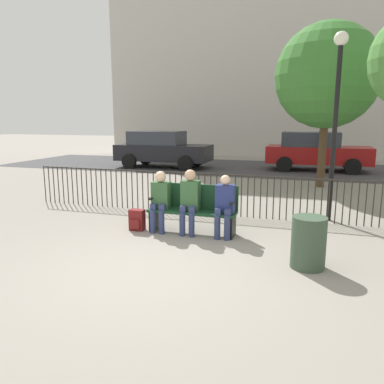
{
  "coord_description": "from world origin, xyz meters",
  "views": [
    {
      "loc": [
        2.06,
        -4.69,
        2.14
      ],
      "look_at": [
        0.0,
        1.88,
        0.8
      ],
      "focal_mm": 35.0,
      "sensor_mm": 36.0,
      "label": 1
    }
  ],
  "objects_px": {
    "seated_person_0": "(160,198)",
    "tree_1": "(327,76)",
    "lamp_post": "(337,100)",
    "parked_car_1": "(316,151)",
    "seated_person_2": "(225,203)",
    "backpack": "(137,220)",
    "parked_car_0": "(162,149)",
    "trash_bin": "(308,242)",
    "park_bench": "(193,207)",
    "seated_person_1": "(190,198)"
  },
  "relations": [
    {
      "from": "lamp_post",
      "to": "trash_bin",
      "type": "relative_size",
      "value": 5.03
    },
    {
      "from": "seated_person_1",
      "to": "tree_1",
      "type": "height_order",
      "value": "tree_1"
    },
    {
      "from": "seated_person_1",
      "to": "backpack",
      "type": "distance_m",
      "value": 1.17
    },
    {
      "from": "seated_person_0",
      "to": "tree_1",
      "type": "height_order",
      "value": "tree_1"
    },
    {
      "from": "park_bench",
      "to": "parked_car_0",
      "type": "xyz_separation_m",
      "value": [
        -4.28,
        9.05,
        0.35
      ]
    },
    {
      "from": "trash_bin",
      "to": "park_bench",
      "type": "bearing_deg",
      "value": 150.8
    },
    {
      "from": "seated_person_0",
      "to": "seated_person_1",
      "type": "bearing_deg",
      "value": 0.29
    },
    {
      "from": "seated_person_2",
      "to": "backpack",
      "type": "bearing_deg",
      "value": -177.18
    },
    {
      "from": "tree_1",
      "to": "parked_car_1",
      "type": "height_order",
      "value": "tree_1"
    },
    {
      "from": "backpack",
      "to": "tree_1",
      "type": "distance_m",
      "value": 7.79
    },
    {
      "from": "seated_person_2",
      "to": "tree_1",
      "type": "distance_m",
      "value": 6.91
    },
    {
      "from": "backpack",
      "to": "parked_car_1",
      "type": "bearing_deg",
      "value": 71.54
    },
    {
      "from": "park_bench",
      "to": "trash_bin",
      "type": "distance_m",
      "value": 2.43
    },
    {
      "from": "tree_1",
      "to": "lamp_post",
      "type": "bearing_deg",
      "value": -88.89
    },
    {
      "from": "seated_person_2",
      "to": "lamp_post",
      "type": "relative_size",
      "value": 0.3
    },
    {
      "from": "seated_person_1",
      "to": "trash_bin",
      "type": "height_order",
      "value": "seated_person_1"
    },
    {
      "from": "seated_person_1",
      "to": "lamp_post",
      "type": "relative_size",
      "value": 0.32
    },
    {
      "from": "seated_person_1",
      "to": "seated_person_0",
      "type": "bearing_deg",
      "value": -179.71
    },
    {
      "from": "seated_person_0",
      "to": "lamp_post",
      "type": "relative_size",
      "value": 0.3
    },
    {
      "from": "parked_car_1",
      "to": "trash_bin",
      "type": "distance_m",
      "value": 11.18
    },
    {
      "from": "tree_1",
      "to": "trash_bin",
      "type": "height_order",
      "value": "tree_1"
    },
    {
      "from": "seated_person_1",
      "to": "parked_car_0",
      "type": "height_order",
      "value": "parked_car_0"
    },
    {
      "from": "seated_person_1",
      "to": "backpack",
      "type": "bearing_deg",
      "value": -175.2
    },
    {
      "from": "backpack",
      "to": "tree_1",
      "type": "bearing_deg",
      "value": 60.08
    },
    {
      "from": "parked_car_0",
      "to": "backpack",
      "type": "bearing_deg",
      "value": -70.96
    },
    {
      "from": "park_bench",
      "to": "backpack",
      "type": "bearing_deg",
      "value": -168.76
    },
    {
      "from": "parked_car_1",
      "to": "trash_bin",
      "type": "bearing_deg",
      "value": -91.0
    },
    {
      "from": "seated_person_2",
      "to": "tree_1",
      "type": "relative_size",
      "value": 0.23
    },
    {
      "from": "tree_1",
      "to": "parked_car_1",
      "type": "bearing_deg",
      "value": 91.88
    },
    {
      "from": "seated_person_0",
      "to": "seated_person_2",
      "type": "xyz_separation_m",
      "value": [
        1.26,
        -0.0,
        -0.02
      ]
    },
    {
      "from": "seated_person_0",
      "to": "seated_person_1",
      "type": "xyz_separation_m",
      "value": [
        0.6,
        0.0,
        0.03
      ]
    },
    {
      "from": "seated_person_0",
      "to": "backpack",
      "type": "height_order",
      "value": "seated_person_0"
    },
    {
      "from": "backpack",
      "to": "trash_bin",
      "type": "distance_m",
      "value": 3.36
    },
    {
      "from": "lamp_post",
      "to": "parked_car_1",
      "type": "xyz_separation_m",
      "value": [
        -0.21,
        8.29,
        -1.68
      ]
    },
    {
      "from": "park_bench",
      "to": "parked_car_0",
      "type": "height_order",
      "value": "parked_car_0"
    },
    {
      "from": "seated_person_2",
      "to": "lamp_post",
      "type": "bearing_deg",
      "value": 43.94
    },
    {
      "from": "lamp_post",
      "to": "park_bench",
      "type": "bearing_deg",
      "value": -146.22
    },
    {
      "from": "parked_car_0",
      "to": "parked_car_1",
      "type": "xyz_separation_m",
      "value": [
        6.6,
        0.93,
        0.0
      ]
    },
    {
      "from": "trash_bin",
      "to": "seated_person_1",
      "type": "bearing_deg",
      "value": 153.79
    },
    {
      "from": "parked_car_0",
      "to": "trash_bin",
      "type": "xyz_separation_m",
      "value": [
        6.41,
        -10.23,
        -0.46
      ]
    },
    {
      "from": "park_bench",
      "to": "seated_person_0",
      "type": "bearing_deg",
      "value": -168.22
    },
    {
      "from": "seated_person_1",
      "to": "trash_bin",
      "type": "bearing_deg",
      "value": -26.21
    },
    {
      "from": "park_bench",
      "to": "seated_person_0",
      "type": "relative_size",
      "value": 1.44
    },
    {
      "from": "seated_person_1",
      "to": "backpack",
      "type": "height_order",
      "value": "seated_person_1"
    },
    {
      "from": "park_bench",
      "to": "tree_1",
      "type": "bearing_deg",
      "value": 67.56
    },
    {
      "from": "seated_person_0",
      "to": "seated_person_1",
      "type": "height_order",
      "value": "seated_person_1"
    },
    {
      "from": "backpack",
      "to": "parked_car_0",
      "type": "xyz_separation_m",
      "value": [
        -3.2,
        9.26,
        0.64
      ]
    },
    {
      "from": "seated_person_2",
      "to": "parked_car_0",
      "type": "distance_m",
      "value": 10.42
    },
    {
      "from": "tree_1",
      "to": "lamp_post",
      "type": "distance_m",
      "value": 4.33
    },
    {
      "from": "park_bench",
      "to": "tree_1",
      "type": "height_order",
      "value": "tree_1"
    }
  ]
}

